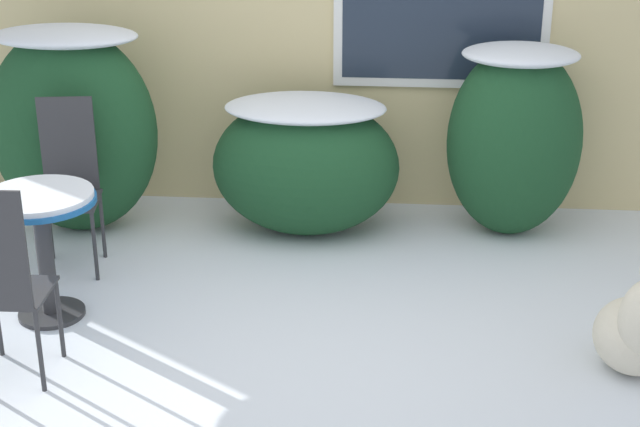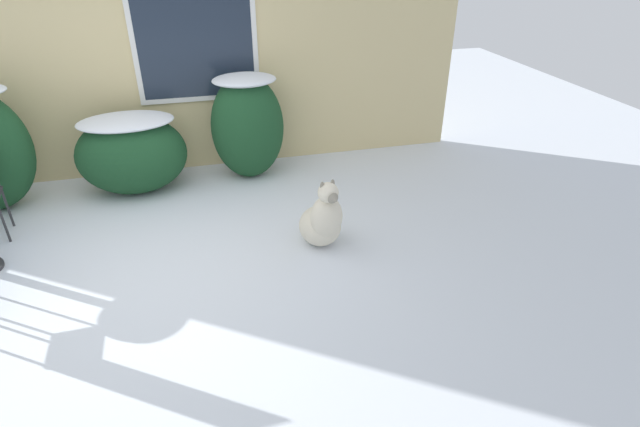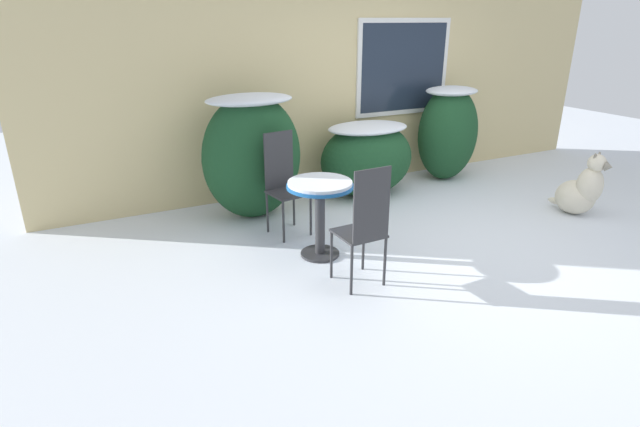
{
  "view_description": "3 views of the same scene",
  "coord_description": "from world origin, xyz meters",
  "px_view_note": "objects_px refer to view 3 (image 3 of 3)",
  "views": [
    {
      "loc": [
        0.41,
        -4.39,
        2.61
      ],
      "look_at": [
        0.0,
        0.6,
        0.55
      ],
      "focal_mm": 55.0,
      "sensor_mm": 36.0,
      "label": 1
    },
    {
      "loc": [
        0.59,
        -4.02,
        2.7
      ],
      "look_at": [
        1.62,
        -0.01,
        0.33
      ],
      "focal_mm": 28.0,
      "sensor_mm": 36.0,
      "label": 2
    },
    {
      "loc": [
        -3.4,
        -3.49,
        2.09
      ],
      "look_at": [
        -1.48,
        0.32,
        0.42
      ],
      "focal_mm": 28.0,
      "sensor_mm": 36.0,
      "label": 3
    }
  ],
  "objects_px": {
    "patio_chair_near_table": "(284,181)",
    "patio_chair_far_side": "(364,225)",
    "patio_table": "(320,199)",
    "dog": "(581,191)"
  },
  "relations": [
    {
      "from": "patio_table",
      "to": "patio_chair_far_side",
      "type": "height_order",
      "value": "patio_chair_far_side"
    },
    {
      "from": "patio_chair_near_table",
      "to": "patio_chair_far_side",
      "type": "bearing_deg",
      "value": -92.9
    },
    {
      "from": "patio_table",
      "to": "patio_chair_far_side",
      "type": "relative_size",
      "value": 0.7
    },
    {
      "from": "patio_chair_far_side",
      "to": "dog",
      "type": "height_order",
      "value": "patio_chair_far_side"
    },
    {
      "from": "patio_table",
      "to": "patio_chair_far_side",
      "type": "bearing_deg",
      "value": -85.29
    },
    {
      "from": "patio_chair_near_table",
      "to": "patio_chair_far_side",
      "type": "distance_m",
      "value": 1.36
    },
    {
      "from": "patio_table",
      "to": "dog",
      "type": "xyz_separation_m",
      "value": [
        3.11,
        -0.38,
        -0.28
      ]
    },
    {
      "from": "dog",
      "to": "patio_chair_near_table",
      "type": "bearing_deg",
      "value": 148.46
    },
    {
      "from": "patio_chair_far_side",
      "to": "patio_chair_near_table",
      "type": "bearing_deg",
      "value": -86.47
    },
    {
      "from": "patio_chair_far_side",
      "to": "dog",
      "type": "bearing_deg",
      "value": -176.16
    }
  ]
}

